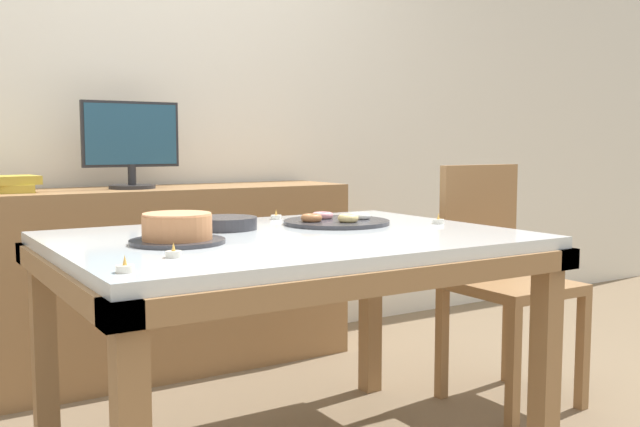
% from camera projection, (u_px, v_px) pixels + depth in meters
% --- Properties ---
extents(wall_back, '(8.00, 0.10, 2.60)m').
position_uv_depth(wall_back, '(135.00, 86.00, 3.38)').
color(wall_back, silver).
rests_on(wall_back, ground).
extents(dining_table, '(1.41, 1.03, 0.75)m').
position_uv_depth(dining_table, '(289.00, 263.00, 2.19)').
color(dining_table, silver).
rests_on(dining_table, ground).
extents(chair, '(0.42, 0.42, 0.94)m').
position_uv_depth(chair, '(499.00, 270.00, 2.84)').
color(chair, olive).
rests_on(chair, ground).
extents(sideboard, '(1.75, 0.44, 0.83)m').
position_uv_depth(sideboard, '(161.00, 279.00, 3.21)').
color(sideboard, olive).
rests_on(sideboard, ground).
extents(computer_monitor, '(0.42, 0.20, 0.38)m').
position_uv_depth(computer_monitor, '(131.00, 145.00, 3.09)').
color(computer_monitor, '#262628').
rests_on(computer_monitor, sideboard).
extents(book_stack, '(0.23, 0.20, 0.07)m').
position_uv_depth(book_stack, '(9.00, 184.00, 2.84)').
color(book_stack, '#B29933').
rests_on(book_stack, sideboard).
extents(cake_chocolate_round, '(0.27, 0.27, 0.09)m').
position_uv_depth(cake_chocolate_round, '(177.00, 230.00, 1.97)').
color(cake_chocolate_round, '#333338').
rests_on(cake_chocolate_round, dining_table).
extents(pastry_platter, '(0.37, 0.37, 0.04)m').
position_uv_depth(pastry_platter, '(336.00, 221.00, 2.45)').
color(pastry_platter, '#333338').
rests_on(pastry_platter, dining_table).
extents(plate_stack, '(0.21, 0.21, 0.04)m').
position_uv_depth(plate_stack, '(225.00, 223.00, 2.31)').
color(plate_stack, '#333338').
rests_on(plate_stack, dining_table).
extents(tealight_left_edge, '(0.04, 0.04, 0.04)m').
position_uv_depth(tealight_left_edge, '(438.00, 221.00, 2.47)').
color(tealight_left_edge, silver).
rests_on(tealight_left_edge, dining_table).
extents(tealight_right_edge, '(0.04, 0.04, 0.04)m').
position_uv_depth(tealight_right_edge, '(174.00, 253.00, 1.73)').
color(tealight_right_edge, silver).
rests_on(tealight_right_edge, dining_table).
extents(tealight_near_cakes, '(0.04, 0.04, 0.04)m').
position_uv_depth(tealight_near_cakes, '(125.00, 268.00, 1.53)').
color(tealight_near_cakes, silver).
rests_on(tealight_near_cakes, dining_table).
extents(tealight_centre, '(0.04, 0.04, 0.04)m').
position_uv_depth(tealight_centre, '(276.00, 217.00, 2.61)').
color(tealight_centre, silver).
rests_on(tealight_centre, dining_table).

